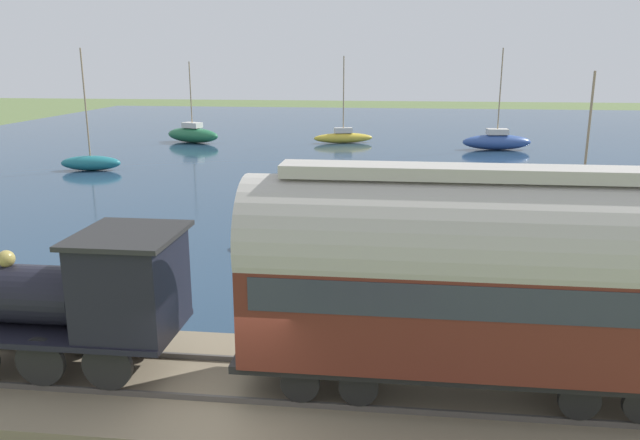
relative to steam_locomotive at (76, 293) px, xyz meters
The scene contains 12 objects.
ground_plane 4.37m from the steam_locomotive, 109.81° to the right, with size 200.00×200.00×0.00m, color #607542.
harbor_water 42.77m from the steam_locomotive, ahead, with size 80.00×80.00×0.01m.
rail_embankment 4.04m from the steam_locomotive, 90.00° to the right, with size 4.53×56.00×0.65m.
steam_locomotive is the anchor object (origin of this frame).
passenger_coach 8.03m from the steam_locomotive, 90.00° to the right, with size 2.47×8.98×4.53m.
sailboat_yellow 42.40m from the steam_locomotive, ahead, with size 2.31×5.23×7.31m.
sailboat_red 21.08m from the steam_locomotive, 43.41° to the right, with size 2.42×3.75×6.61m.
sailboat_blue 42.34m from the steam_locomotive, 20.30° to the right, with size 2.20×5.60×7.90m.
sailboat_green 42.52m from the steam_locomotive, 14.87° to the left, with size 3.29×5.44×6.86m.
sailboat_teal 29.82m from the steam_locomotive, 26.16° to the left, with size 1.76×3.99×7.74m.
rowboat_far_out 8.01m from the steam_locomotive, 23.38° to the left, with size 2.63×2.30×0.31m.
rowboat_near_shore 10.71m from the steam_locomotive, ahead, with size 2.06×2.52×0.31m.
Camera 1 is at (-10.28, -3.04, 7.08)m, focal length 35.00 mm.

